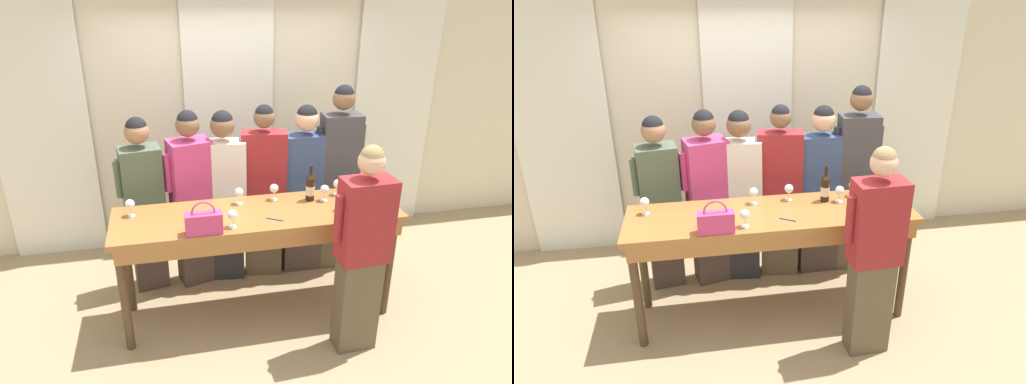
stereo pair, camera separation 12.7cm
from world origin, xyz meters
TOP-DOWN VIEW (x-y plane):
  - ground_plane at (0.00, 0.00)m, footprint 18.00×18.00m
  - wall_back at (0.00, 1.50)m, footprint 12.00×0.06m
  - curtain_panel_left at (-1.87, 1.43)m, footprint 0.93×0.03m
  - curtain_panel_center at (0.00, 1.43)m, footprint 0.93×0.03m
  - curtain_panel_right at (1.87, 1.43)m, footprint 0.93×0.03m
  - tasting_bar at (0.00, -0.03)m, footprint 2.34×0.65m
  - wine_bottle at (0.49, 0.14)m, footprint 0.08×0.08m
  - handbag at (-0.46, -0.26)m, footprint 0.28×0.10m
  - wine_glass_front_left at (0.95, 0.26)m, footprint 0.08×0.08m
  - wine_glass_front_mid at (-0.12, 0.19)m, footprint 0.08×0.08m
  - wine_glass_front_right at (0.68, -0.11)m, footprint 0.08×0.08m
  - wine_glass_center_left at (-1.01, 0.14)m, footprint 0.08×0.08m
  - wine_glass_center_mid at (0.19, 0.21)m, footprint 0.08×0.08m
  - wine_glass_center_right at (0.75, 0.19)m, footprint 0.08×0.08m
  - wine_glass_back_left at (-0.24, -0.21)m, footprint 0.08×0.08m
  - wine_glass_back_mid at (0.60, 0.10)m, footprint 0.08×0.08m
  - pen at (0.10, -0.16)m, footprint 0.12×0.08m
  - guest_olive_jacket at (-0.92, 0.61)m, footprint 0.47×0.31m
  - guest_pink_top at (-0.49, 0.61)m, footprint 0.48×0.35m
  - guest_cream_sweater at (-0.19, 0.61)m, footprint 0.52×0.25m
  - guest_striped_shirt at (0.19, 0.61)m, footprint 0.53×0.27m
  - guest_navy_coat at (0.59, 0.61)m, footprint 0.56×0.22m
  - guest_beige_cap at (0.93, 0.61)m, footprint 0.48×0.27m
  - host_pouring at (0.67, -0.57)m, footprint 0.49×0.24m
  - potted_plant at (1.59, 1.18)m, footprint 0.26×0.26m

SIDE VIEW (x-z plane):
  - ground_plane at x=0.00m, z-range 0.00..0.00m
  - potted_plant at x=1.59m, z-range 0.02..0.63m
  - tasting_bar at x=0.00m, z-range 0.37..1.36m
  - guest_olive_jacket at x=-0.92m, z-range 0.03..1.71m
  - host_pouring at x=0.67m, z-range 0.03..1.73m
  - guest_pink_top at x=-0.49m, z-range 0.03..1.74m
  - guest_navy_coat at x=0.59m, z-range 0.03..1.74m
  - guest_striped_shirt at x=0.19m, z-range 0.03..1.76m
  - guest_cream_sweater at x=-0.19m, z-range 0.05..1.74m
  - guest_beige_cap at x=0.93m, z-range 0.04..1.91m
  - pen at x=0.10m, z-range 0.99..1.00m
  - handbag at x=-0.46m, z-range 0.95..1.21m
  - wine_glass_front_mid at x=-0.12m, z-range 1.02..1.16m
  - wine_glass_front_right at x=0.68m, z-range 1.02..1.16m
  - wine_glass_center_right at x=0.75m, z-range 1.02..1.16m
  - wine_glass_front_left at x=0.95m, z-range 1.02..1.16m
  - wine_glass_center_left at x=-1.01m, z-range 1.02..1.16m
  - wine_glass_center_mid at x=0.19m, z-range 1.02..1.16m
  - wine_glass_back_left at x=-0.24m, z-range 1.02..1.16m
  - wine_glass_back_mid at x=0.60m, z-range 1.02..1.16m
  - wine_bottle at x=0.49m, z-range 0.95..1.27m
  - curtain_panel_left at x=-1.87m, z-range 0.00..2.69m
  - curtain_panel_center at x=0.00m, z-range 0.00..2.69m
  - curtain_panel_right at x=1.87m, z-range 0.00..2.69m
  - wall_back at x=0.00m, z-range 0.00..2.80m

